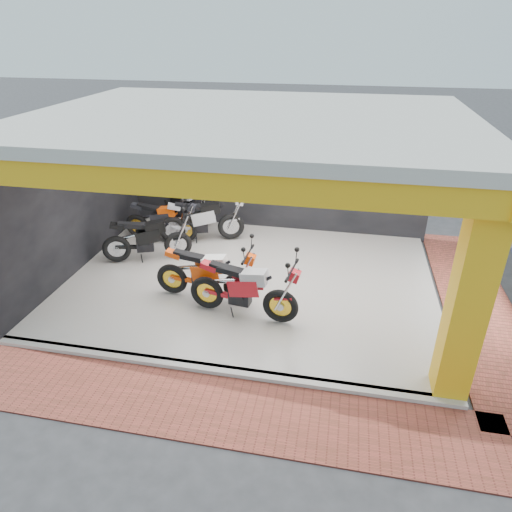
{
  "coord_description": "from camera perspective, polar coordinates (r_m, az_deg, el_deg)",
  "views": [
    {
      "loc": [
        1.87,
        -6.69,
        5.21
      ],
      "look_at": [
        0.21,
        1.59,
        0.9
      ],
      "focal_mm": 32.0,
      "sensor_mm": 36.0,
      "label": 1
    }
  ],
  "objects": [
    {
      "name": "header_beam_front",
      "position": [
        6.28,
        -6.61,
        9.17
      ],
      "size": [
        8.4,
        0.3,
        0.4
      ],
      "primitive_type": "cube",
      "color": "#EDAE14",
      "rests_on": "corner_column"
    },
    {
      "name": "moto_row_b",
      "position": [
        11.03,
        -9.84,
        2.94
      ],
      "size": [
        2.37,
        1.57,
        1.36
      ],
      "primitive_type": null,
      "rotation": [
        0.0,
        0.0,
        0.37
      ],
      "color": "black",
      "rests_on": "showroom_floor"
    },
    {
      "name": "moto_row_a",
      "position": [
        8.46,
        3.13,
        -4.35
      ],
      "size": [
        2.41,
        1.14,
        1.42
      ],
      "primitive_type": null,
      "rotation": [
        0.0,
        0.0,
        -0.12
      ],
      "color": "#B3131C",
      "rests_on": "showroom_floor"
    },
    {
      "name": "showroom_floor",
      "position": [
        10.28,
        -0.69,
        -3.1
      ],
      "size": [
        8.0,
        6.0,
        0.1
      ],
      "primitive_type": "cube",
      "color": "silver",
      "rests_on": "ground"
    },
    {
      "name": "moto_row_d",
      "position": [
        11.85,
        -3.18,
        5.21
      ],
      "size": [
        2.49,
        1.55,
        1.43
      ],
      "primitive_type": null,
      "rotation": [
        0.0,
        0.0,
        0.32
      ],
      "color": "#A1A2A8",
      "rests_on": "showroom_floor"
    },
    {
      "name": "back_wall",
      "position": [
        12.43,
        2.29,
        10.86
      ],
      "size": [
        8.2,
        0.2,
        3.5
      ],
      "primitive_type": "cube",
      "color": "black",
      "rests_on": "ground"
    },
    {
      "name": "floor_kerb",
      "position": [
        7.89,
        -5.38,
        -13.95
      ],
      "size": [
        8.0,
        0.2,
        0.1
      ],
      "primitive_type": "cube",
      "color": "silver",
      "rests_on": "ground"
    },
    {
      "name": "left_wall",
      "position": [
        11.1,
        -22.09,
        6.86
      ],
      "size": [
        0.2,
        6.2,
        3.5
      ],
      "primitive_type": "cube",
      "color": "black",
      "rests_on": "ground"
    },
    {
      "name": "header_beam_right",
      "position": [
        9.15,
        25.17,
        12.51
      ],
      "size": [
        0.3,
        6.4,
        0.4
      ],
      "primitive_type": "cube",
      "color": "#EDAE14",
      "rests_on": "corner_column"
    },
    {
      "name": "moto_hero",
      "position": [
        9.06,
        -2.15,
        -2.2
      ],
      "size": [
        2.28,
        0.94,
        1.37
      ],
      "primitive_type": null,
      "rotation": [
        0.0,
        0.0,
        -0.05
      ],
      "color": "#DE4209",
      "rests_on": "showroom_floor"
    },
    {
      "name": "paver_right",
      "position": [
        10.54,
        25.91,
        -5.54
      ],
      "size": [
        1.4,
        7.0,
        0.03
      ],
      "primitive_type": "cube",
      "color": "brown",
      "rests_on": "ground"
    },
    {
      "name": "moto_row_e",
      "position": [
        12.78,
        -7.1,
        6.42
      ],
      "size": [
        2.28,
        1.47,
        1.31
      ],
      "primitive_type": null,
      "rotation": [
        0.0,
        0.0,
        -0.34
      ],
      "color": "black",
      "rests_on": "showroom_floor"
    },
    {
      "name": "corner_column",
      "position": [
        7.12,
        25.1,
        -4.86
      ],
      "size": [
        0.5,
        0.5,
        3.5
      ],
      "primitive_type": "cube",
      "color": "#EDAE14",
      "rests_on": "ground"
    },
    {
      "name": "paver_front",
      "position": [
        7.37,
        -7.14,
        -18.02
      ],
      "size": [
        9.0,
        1.4,
        0.03
      ],
      "primitive_type": "cube",
      "color": "brown",
      "rests_on": "ground"
    },
    {
      "name": "showroom_ceiling",
      "position": [
        9.03,
        -0.82,
        16.77
      ],
      "size": [
        8.4,
        6.4,
        0.2
      ],
      "primitive_type": "cube",
      "color": "beige",
      "rests_on": "corner_column"
    },
    {
      "name": "moto_row_c",
      "position": [
        11.87,
        -8.88,
        4.59
      ],
      "size": [
        2.11,
        0.8,
        1.28
      ],
      "primitive_type": null,
      "rotation": [
        0.0,
        0.0,
        -0.01
      ],
      "color": "black",
      "rests_on": "showroom_floor"
    },
    {
      "name": "ground",
      "position": [
        8.68,
        -3.47,
        -9.89
      ],
      "size": [
        80.0,
        80.0,
        0.0
      ],
      "primitive_type": "plane",
      "color": "#2D2D30",
      "rests_on": "ground"
    }
  ]
}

